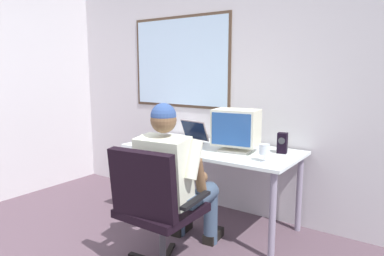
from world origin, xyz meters
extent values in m
cube|color=silver|center=(0.00, 2.19, 1.39)|extent=(4.42, 0.06, 2.79)
cube|color=#4C3828|center=(-0.58, 2.15, 1.56)|extent=(1.28, 0.01, 0.99)
cube|color=silver|center=(-0.58, 2.15, 1.56)|extent=(1.22, 0.02, 0.93)
cylinder|color=gray|center=(-0.66, 1.43, 0.36)|extent=(0.05, 0.05, 0.72)
cylinder|color=gray|center=(0.84, 1.43, 0.36)|extent=(0.05, 0.05, 0.72)
cylinder|color=gray|center=(-0.66, 2.06, 0.36)|extent=(0.05, 0.05, 0.72)
cylinder|color=gray|center=(0.84, 2.06, 0.36)|extent=(0.05, 0.05, 0.72)
cube|color=white|center=(0.09, 1.75, 0.73)|extent=(1.63, 0.77, 0.03)
cube|color=black|center=(0.13, 1.03, 0.01)|extent=(0.17, 0.31, 0.02)
cylinder|color=#3F3F44|center=(0.20, 0.88, 0.22)|extent=(0.05, 0.05, 0.40)
cube|color=black|center=(0.20, 0.88, 0.44)|extent=(0.53, 0.53, 0.06)
cube|color=black|center=(0.22, 0.65, 0.71)|extent=(0.51, 0.17, 0.47)
cube|color=black|center=(0.48, 0.91, 0.57)|extent=(0.09, 0.37, 0.02)
cube|color=black|center=(-0.08, 0.85, 0.57)|extent=(0.09, 0.37, 0.02)
cylinder|color=#3C4E66|center=(0.33, 1.16, 0.47)|extent=(0.20, 0.48, 0.15)
cylinder|color=#3C4E66|center=(0.30, 1.39, 0.24)|extent=(0.12, 0.12, 0.47)
cube|color=black|center=(0.30, 1.45, 0.04)|extent=(0.13, 0.25, 0.08)
cylinder|color=#3C4E66|center=(0.01, 1.12, 0.47)|extent=(0.20, 0.48, 0.15)
cylinder|color=#3C4E66|center=(-0.01, 1.36, 0.24)|extent=(0.12, 0.12, 0.47)
cube|color=black|center=(-0.02, 1.41, 0.04)|extent=(0.13, 0.25, 0.08)
cube|color=silver|center=(0.20, 0.91, 0.73)|extent=(0.41, 0.31, 0.53)
sphere|color=brown|center=(0.20, 0.91, 1.12)|extent=(0.19, 0.19, 0.19)
sphere|color=#2F4982|center=(0.20, 0.91, 1.15)|extent=(0.19, 0.19, 0.19)
cylinder|color=silver|center=(0.41, 0.98, 0.84)|extent=(0.11, 0.20, 0.29)
cylinder|color=brown|center=(0.40, 1.07, 0.70)|extent=(0.09, 0.16, 0.27)
sphere|color=brown|center=(0.40, 1.11, 0.67)|extent=(0.09, 0.09, 0.09)
cylinder|color=silver|center=(-0.03, 0.94, 0.84)|extent=(0.11, 0.19, 0.29)
cylinder|color=brown|center=(-0.04, 1.08, 0.79)|extent=(0.09, 0.18, 0.27)
sphere|color=brown|center=(-0.05, 1.17, 0.86)|extent=(0.09, 0.09, 0.09)
cube|color=beige|center=(0.34, 1.75, 0.76)|extent=(0.29, 0.25, 0.02)
cylinder|color=beige|center=(0.34, 1.75, 0.78)|extent=(0.04, 0.04, 0.04)
cube|color=beige|center=(0.34, 1.75, 0.97)|extent=(0.43, 0.32, 0.32)
cube|color=#264C8C|center=(0.36, 1.61, 0.97)|extent=(0.35, 0.06, 0.28)
cube|color=gray|center=(-0.24, 1.75, 0.75)|extent=(0.36, 0.28, 0.02)
cube|color=black|center=(-0.24, 1.75, 0.76)|extent=(0.33, 0.24, 0.00)
cube|color=gray|center=(-0.21, 1.90, 0.86)|extent=(0.34, 0.14, 0.21)
cube|color=#0F1933|center=(-0.21, 1.89, 0.86)|extent=(0.31, 0.12, 0.18)
cylinder|color=silver|center=(0.70, 1.55, 0.75)|extent=(0.06, 0.06, 0.00)
cylinder|color=silver|center=(0.70, 1.55, 0.78)|extent=(0.01, 0.01, 0.06)
cylinder|color=silver|center=(0.70, 1.55, 0.85)|extent=(0.09, 0.09, 0.08)
cylinder|color=#4E1111|center=(0.70, 1.55, 0.82)|extent=(0.08, 0.08, 0.03)
cube|color=black|center=(0.71, 1.92, 0.84)|extent=(0.09, 0.09, 0.18)
cylinder|color=#333338|center=(0.72, 1.88, 0.86)|extent=(0.06, 0.02, 0.06)
cube|color=#911F75|center=(-0.50, 1.58, 0.75)|extent=(0.18, 0.17, 0.01)
camera|label=1|loc=(1.79, -1.01, 1.47)|focal=32.80mm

